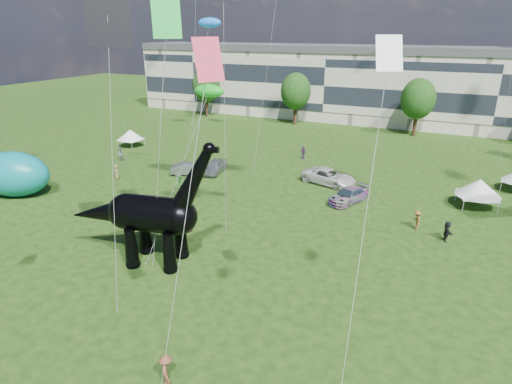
% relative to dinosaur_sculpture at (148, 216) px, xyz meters
% --- Properties ---
extents(ground, '(220.00, 220.00, 0.00)m').
position_rel_dinosaur_sculpture_xyz_m(ground, '(4.90, -3.92, -3.58)').
color(ground, '#16330C').
rests_on(ground, ground).
extents(terrace_row, '(78.00, 11.00, 12.00)m').
position_rel_dinosaur_sculpture_xyz_m(terrace_row, '(-3.10, 58.08, 2.42)').
color(terrace_row, beige).
rests_on(terrace_row, ground).
extents(tree_far_left, '(5.20, 5.20, 9.44)m').
position_rel_dinosaur_sculpture_xyz_m(tree_far_left, '(-25.10, 49.08, 2.71)').
color(tree_far_left, '#382314').
rests_on(tree_far_left, ground).
extents(tree_mid_left, '(5.20, 5.20, 9.44)m').
position_rel_dinosaur_sculpture_xyz_m(tree_mid_left, '(-7.10, 49.08, 2.71)').
color(tree_mid_left, '#382314').
rests_on(tree_mid_left, ground).
extents(tree_mid_right, '(5.20, 5.20, 9.44)m').
position_rel_dinosaur_sculpture_xyz_m(tree_mid_right, '(12.90, 49.08, 2.71)').
color(tree_mid_right, '#382314').
rests_on(tree_mid_right, ground).
extents(dinosaur_sculpture, '(11.63, 4.26, 9.48)m').
position_rel_dinosaur_sculpture_xyz_m(dinosaur_sculpture, '(0.00, 0.00, 0.00)').
color(dinosaur_sculpture, black).
rests_on(dinosaur_sculpture, ground).
extents(car_silver, '(2.49, 4.74, 1.54)m').
position_rel_dinosaur_sculpture_xyz_m(car_silver, '(-6.12, 19.59, -2.81)').
color(car_silver, '#BABBBF').
rests_on(car_silver, ground).
extents(car_grey, '(4.51, 3.00, 1.41)m').
position_rel_dinosaur_sculpture_xyz_m(car_grey, '(-8.37, 17.66, -2.88)').
color(car_grey, slate).
rests_on(car_grey, ground).
extents(car_white, '(6.52, 4.30, 1.67)m').
position_rel_dinosaur_sculpture_xyz_m(car_white, '(7.07, 21.49, -2.75)').
color(car_white, silver).
rests_on(car_white, ground).
extents(car_dark, '(3.67, 5.29, 1.42)m').
position_rel_dinosaur_sculpture_xyz_m(car_dark, '(10.29, 17.21, -2.87)').
color(car_dark, '#595960').
rests_on(car_dark, ground).
extents(gazebo_near, '(4.84, 4.84, 2.81)m').
position_rel_dinosaur_sculpture_xyz_m(gazebo_near, '(21.53, 21.09, -1.60)').
color(gazebo_near, white).
rests_on(gazebo_near, ground).
extents(gazebo_left, '(3.61, 3.61, 2.47)m').
position_rel_dinosaur_sculpture_xyz_m(gazebo_left, '(-23.06, 24.82, -1.85)').
color(gazebo_left, white).
rests_on(gazebo_left, ground).
extents(inflatable_teal, '(8.27, 6.48, 4.53)m').
position_rel_dinosaur_sculpture_xyz_m(inflatable_teal, '(-20.58, 4.76, -1.31)').
color(inflatable_teal, '#0B7D86').
rests_on(inflatable_teal, ground).
extents(visitors, '(39.88, 39.72, 1.86)m').
position_rel_dinosaur_sculpture_xyz_m(visitors, '(2.32, 11.50, -2.72)').
color(visitors, '#987B4C').
rests_on(visitors, ground).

